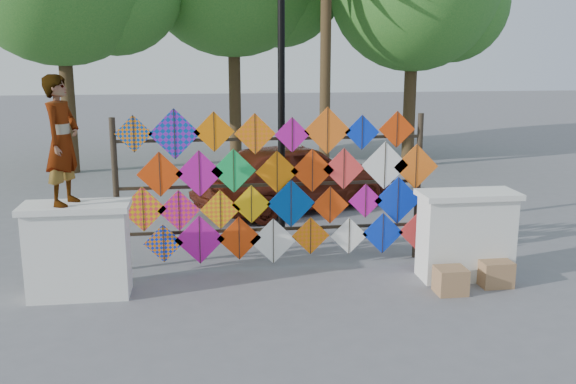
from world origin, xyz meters
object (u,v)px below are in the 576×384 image
(sedan, at_px, (294,176))
(lamppost, at_px, (281,84))
(vendor_woman, at_px, (62,140))
(kite_rack, at_px, (278,188))

(sedan, height_order, lamppost, lamppost)
(vendor_woman, bearing_deg, lamppost, -37.14)
(kite_rack, relative_size, vendor_woman, 2.95)
(kite_rack, relative_size, sedan, 1.18)
(vendor_woman, relative_size, sedan, 0.40)
(sedan, bearing_deg, vendor_woman, 116.26)
(vendor_woman, height_order, sedan, vendor_woman)
(kite_rack, bearing_deg, sedan, 77.76)
(vendor_woman, xyz_separation_m, lamppost, (3.10, 2.20, 0.58))
(vendor_woman, distance_m, sedan, 5.85)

